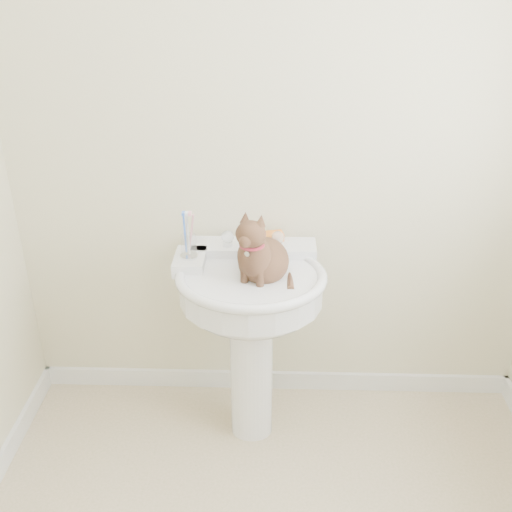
{
  "coord_description": "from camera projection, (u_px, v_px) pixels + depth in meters",
  "views": [
    {
      "loc": [
        -0.02,
        -1.18,
        1.88
      ],
      "look_at": [
        -0.08,
        0.8,
        0.86
      ],
      "focal_mm": 42.0,
      "sensor_mm": 36.0,
      "label": 1
    }
  ],
  "objects": [
    {
      "name": "toothbrush_cup",
      "position": [
        189.0,
        245.0,
        2.3
      ],
      "size": [
        0.07,
        0.07,
        0.18
      ],
      "rotation": [
        0.0,
        0.0,
        -0.0
      ],
      "color": "silver",
      "rests_on": "pedestal_sink"
    },
    {
      "name": "soap_bar",
      "position": [
        272.0,
        236.0,
        2.45
      ],
      "size": [
        0.1,
        0.07,
        0.03
      ],
      "primitive_type": "cube",
      "rotation": [
        0.0,
        0.0,
        0.22
      ],
      "color": "orange",
      "rests_on": "pedestal_sink"
    },
    {
      "name": "cat",
      "position": [
        262.0,
        257.0,
        2.23
      ],
      "size": [
        0.21,
        0.27,
        0.39
      ],
      "rotation": [
        0.0,
        0.0,
        -0.42
      ],
      "color": "brown",
      "rests_on": "pedestal_sink"
    },
    {
      "name": "pedestal_sink",
      "position": [
        251.0,
        305.0,
        2.34
      ],
      "size": [
        0.59,
        0.58,
        0.81
      ],
      "color": "white",
      "rests_on": "floor"
    },
    {
      "name": "wall_back",
      "position": [
        279.0,
        131.0,
        2.31
      ],
      "size": [
        2.2,
        0.0,
        2.5
      ],
      "primitive_type": null,
      "color": "beige",
      "rests_on": "ground"
    },
    {
      "name": "baseboard_back",
      "position": [
        274.0,
        380.0,
        2.86
      ],
      "size": [
        2.2,
        0.02,
        0.09
      ],
      "primitive_type": "cube",
      "color": "white",
      "rests_on": "floor"
    },
    {
      "name": "faucet",
      "position": [
        252.0,
        239.0,
        2.37
      ],
      "size": [
        0.28,
        0.12,
        0.14
      ],
      "color": "silver",
      "rests_on": "pedestal_sink"
    }
  ]
}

